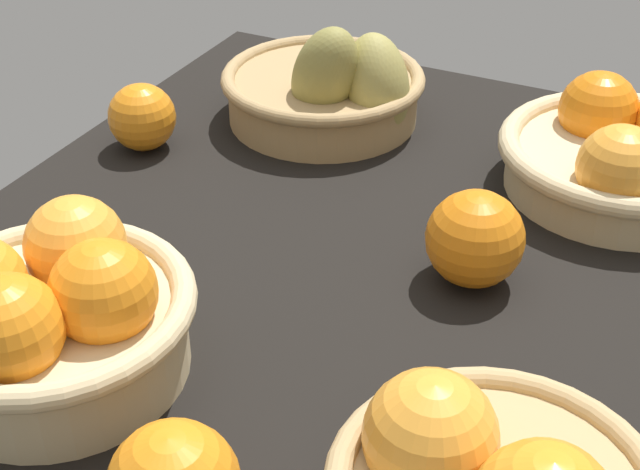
{
  "coord_description": "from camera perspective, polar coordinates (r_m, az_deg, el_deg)",
  "views": [
    {
      "loc": [
        58.81,
        25.17,
        49.25
      ],
      "look_at": [
        2.39,
        -2.18,
        7.0
      ],
      "focal_mm": 51.81,
      "sensor_mm": 36.0,
      "label": 1
    }
  ],
  "objects": [
    {
      "name": "market_tray",
      "position": [
        0.8,
        2.16,
        -2.79
      ],
      "size": [
        84.0,
        72.0,
        3.0
      ],
      "primitive_type": "cube",
      "color": "black",
      "rests_on": "ground"
    },
    {
      "name": "basket_far_left",
      "position": [
        0.92,
        18.27,
        4.83
      ],
      "size": [
        23.47,
        23.47,
        9.98
      ],
      "color": "#D3BC8C",
      "rests_on": "market_tray"
    },
    {
      "name": "basket_near_left_pears",
      "position": [
        1.0,
        0.61,
        8.96
      ],
      "size": [
        22.05,
        23.8,
        13.66
      ],
      "color": "tan",
      "rests_on": "market_tray"
    },
    {
      "name": "basket_near_right",
      "position": [
        0.68,
        -16.37,
        -4.69
      ],
      "size": [
        20.82,
        20.82,
        11.7
      ],
      "color": "#D3BC8C",
      "rests_on": "market_tray"
    },
    {
      "name": "loose_orange_front_gap",
      "position": [
        0.76,
        9.55,
        -0.23
      ],
      "size": [
        8.16,
        8.16,
        8.16
      ],
      "primitive_type": "sphere",
      "color": "orange",
      "rests_on": "market_tray"
    },
    {
      "name": "loose_orange_side_gap",
      "position": [
        0.97,
        -10.94,
        7.17
      ],
      "size": [
        6.97,
        6.97,
        6.97
      ],
      "primitive_type": "sphere",
      "color": "orange",
      "rests_on": "market_tray"
    }
  ]
}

